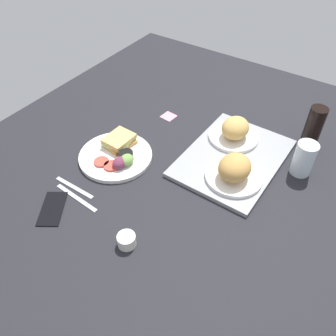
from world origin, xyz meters
The scene contains 12 objects.
ground_plane centered at (0.00, 0.00, -1.50)cm, with size 190.00×150.00×3.00cm, color black.
serving_tray centered at (-18.97, 18.49, 0.80)cm, with size 45.00×33.00×1.60cm, color gray.
bread_plate_near centered at (-28.54, 13.82, 5.36)cm, with size 19.83×19.83×9.52cm.
bread_plate_far centered at (-8.30, 23.57, 5.68)cm, with size 20.35×20.35×10.04cm.
plate_with_salad centered at (4.33, -18.51, 1.74)cm, with size 27.67×27.67×5.40cm.
drinking_glass centered at (-26.54, 41.60, 6.45)cm, with size 7.36×7.36×12.90cm, color silver.
soda_bottle centered at (-41.84, 39.33, 9.02)cm, with size 6.40×6.40×18.05cm, color black.
espresso_cup centered at (32.82, 8.82, 2.00)cm, with size 5.60×5.60×4.00cm, color silver.
fork centered at (25.00, -20.93, 0.25)cm, with size 17.00×1.40×0.50cm, color #B7B7BC.
knife centered at (28.00, -16.93, 0.25)cm, with size 19.00×1.40×0.50cm, color #B7B7BC.
cell_phone centered at (35.84, -20.13, 0.40)cm, with size 14.40×7.20×0.80cm, color black.
sticky_note centered at (-28.50, -17.13, 0.06)cm, with size 5.60×5.60×0.12cm, color pink.
Camera 1 is at (75.01, 51.95, 89.35)cm, focal length 37.16 mm.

